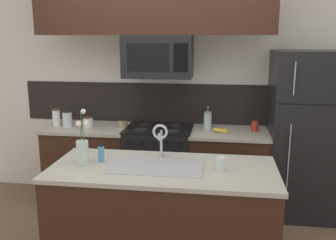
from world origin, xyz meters
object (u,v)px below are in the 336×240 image
(storage_jar_medium, at_px, (67,119))
(drinking_glass, at_px, (221,164))
(flower_vase, at_px, (83,151))
(sink_faucet, at_px, (160,136))
(storage_jar_squat, at_px, (123,123))
(dish_soap_bottle, at_px, (101,154))
(microwave, at_px, (158,57))
(coffee_tin, at_px, (255,126))
(storage_jar_tall, at_px, (56,117))
(stove_range, at_px, (159,166))
(banana_bunch, at_px, (221,130))
(storage_jar_short, at_px, (88,122))
(refrigerator, at_px, (307,135))
(french_press, at_px, (208,121))

(storage_jar_medium, distance_m, drinking_glass, 2.16)
(flower_vase, bearing_deg, sink_faucet, 22.01)
(storage_jar_squat, bearing_deg, sink_faucet, -59.76)
(dish_soap_bottle, bearing_deg, storage_jar_squat, 96.20)
(microwave, relative_size, coffee_tin, 6.77)
(storage_jar_tall, bearing_deg, drinking_glass, -32.84)
(stove_range, distance_m, coffee_tin, 1.18)
(storage_jar_tall, relative_size, coffee_tin, 1.91)
(stove_range, bearing_deg, storage_jar_medium, -178.26)
(microwave, xyz_separation_m, banana_bunch, (0.70, -0.04, -0.79))
(storage_jar_squat, distance_m, banana_bunch, 1.12)
(storage_jar_short, bearing_deg, stove_range, 1.77)
(storage_jar_tall, bearing_deg, refrigerator, 1.08)
(banana_bunch, bearing_deg, microwave, 176.80)
(banana_bunch, distance_m, flower_vase, 1.65)
(storage_jar_medium, xyz_separation_m, flower_vase, (0.66, -1.25, 0.02))
(refrigerator, height_order, sink_faucet, refrigerator)
(dish_soap_bottle, bearing_deg, sink_faucet, 17.41)
(drinking_glass, relative_size, flower_vase, 0.24)
(banana_bunch, height_order, coffee_tin, coffee_tin)
(storage_jar_tall, height_order, storage_jar_short, storage_jar_tall)
(storage_jar_squat, xyz_separation_m, drinking_glass, (1.12, -1.28, 0.01))
(french_press, distance_m, flower_vase, 1.65)
(storage_jar_tall, xyz_separation_m, storage_jar_medium, (0.13, 0.00, -0.01))
(banana_bunch, xyz_separation_m, dish_soap_bottle, (-0.99, -1.13, 0.05))
(storage_jar_medium, xyz_separation_m, storage_jar_squat, (0.65, 0.04, -0.05))
(microwave, distance_m, refrigerator, 1.82)
(refrigerator, distance_m, storage_jar_short, 2.45)
(coffee_tin, bearing_deg, sink_faucet, -129.15)
(dish_soap_bottle, relative_size, drinking_glass, 1.46)
(storage_jar_tall, distance_m, flower_vase, 1.48)
(storage_jar_short, xyz_separation_m, coffee_tin, (1.90, 0.08, -0.00))
(storage_jar_short, bearing_deg, storage_jar_tall, -178.82)
(stove_range, bearing_deg, flower_vase, -108.06)
(microwave, bearing_deg, stove_range, 90.16)
(stove_range, height_order, sink_faucet, sink_faucet)
(microwave, xyz_separation_m, refrigerator, (1.62, 0.04, -0.83))
(microwave, height_order, dish_soap_bottle, microwave)
(sink_faucet, relative_size, dish_soap_bottle, 1.85)
(stove_range, distance_m, storage_jar_medium, 1.20)
(storage_jar_medium, xyz_separation_m, french_press, (1.62, 0.09, 0.00))
(coffee_tin, distance_m, sink_faucet, 1.41)
(microwave, bearing_deg, banana_bunch, -3.20)
(storage_jar_tall, distance_m, storage_jar_short, 0.38)
(banana_bunch, distance_m, sink_faucet, 1.11)
(microwave, relative_size, storage_jar_medium, 3.93)
(stove_range, xyz_separation_m, sink_faucet, (0.19, -1.04, 0.65))
(flower_vase, bearing_deg, storage_jar_squat, 90.23)
(storage_jar_tall, xyz_separation_m, coffee_tin, (2.28, 0.08, -0.05))
(storage_jar_short, bearing_deg, refrigerator, 1.07)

